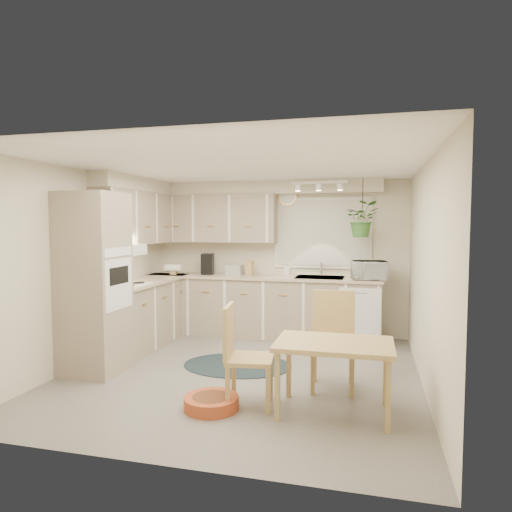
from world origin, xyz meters
name	(u,v)px	position (x,y,z in m)	size (l,w,h in m)	color
floor	(242,373)	(0.00, 0.00, 0.00)	(4.20, 4.20, 0.00)	slate
ceiling	(241,165)	(0.00, 0.00, 2.40)	(4.20, 4.20, 0.00)	white
wall_back	(278,258)	(0.00, 2.10, 1.20)	(4.00, 0.04, 2.40)	beige
wall_front	(159,301)	(0.00, -2.10, 1.20)	(4.00, 0.04, 2.40)	beige
wall_left	(88,267)	(-2.00, 0.00, 1.20)	(0.04, 4.20, 2.40)	beige
wall_right	(426,276)	(2.00, 0.00, 1.20)	(0.04, 4.20, 2.40)	beige
base_cab_left	(145,314)	(-1.70, 0.88, 0.45)	(0.60, 1.85, 0.90)	gray
base_cab_back	(261,307)	(-0.20, 1.80, 0.45)	(3.60, 0.60, 0.90)	gray
counter_left	(145,281)	(-1.69, 0.88, 0.92)	(0.64, 1.89, 0.04)	#C5B08F
counter_back	(261,277)	(-0.20, 1.79, 0.92)	(3.64, 0.64, 0.04)	#C5B08F
oven_stack	(94,283)	(-1.68, -0.38, 1.05)	(0.65, 0.65, 2.10)	gray
wall_oven_face	(119,284)	(-1.35, -0.38, 1.05)	(0.02, 0.56, 0.58)	silver
upper_cab_left	(139,218)	(-1.82, 1.00, 1.83)	(0.35, 2.00, 0.75)	gray
upper_cab_back	(215,219)	(-1.00, 1.93, 1.83)	(2.00, 0.35, 0.75)	gray
soffit_left	(137,185)	(-1.85, 1.00, 2.30)	(0.30, 2.00, 0.20)	beige
soffit_back	(264,188)	(-0.20, 1.95, 2.30)	(3.60, 0.30, 0.20)	beige
cooktop	(124,285)	(-1.68, 0.30, 0.94)	(0.52, 0.58, 0.02)	silver
range_hood	(122,250)	(-1.70, 0.30, 1.40)	(0.40, 0.60, 0.14)	silver
window_blinds	(322,233)	(0.70, 2.07, 1.60)	(1.40, 0.02, 1.00)	beige
window_frame	(322,233)	(0.70, 2.08, 1.60)	(1.50, 0.02, 1.10)	silver
sink	(320,280)	(0.70, 1.80, 0.90)	(0.70, 0.48, 0.10)	#AFB1B7
dishwasher_front	(360,318)	(1.30, 1.49, 0.42)	(0.58, 0.01, 0.83)	silver
track_light_bar	(319,182)	(0.70, 1.55, 2.33)	(0.80, 0.04, 0.04)	silver
wall_clock	(287,196)	(0.15, 2.07, 2.18)	(0.30, 0.30, 0.03)	#ECB253
dining_table	(334,378)	(1.13, -0.87, 0.33)	(1.06, 0.70, 0.66)	tan
chair_left	(250,356)	(0.34, -0.89, 0.48)	(0.45, 0.45, 0.97)	tan
chair_back	(333,341)	(1.07, -0.25, 0.51)	(0.48, 0.48, 1.02)	tan
braided_rug	(237,365)	(-0.13, 0.27, 0.01)	(1.34, 1.01, 0.01)	black
pet_bed	(211,403)	(0.01, -1.06, 0.06)	(0.52, 0.52, 0.12)	#B05023
microwave	(369,268)	(1.42, 1.70, 1.10)	(0.49, 0.27, 0.33)	silver
soap_bottle	(287,273)	(0.17, 1.95, 0.98)	(0.08, 0.18, 0.08)	silver
hanging_plant	(362,223)	(1.31, 1.70, 1.75)	(0.46, 0.51, 0.40)	#37692A
coffee_maker	(208,264)	(-1.08, 1.80, 1.10)	(0.18, 0.23, 0.33)	black
toaster	(235,270)	(-0.64, 1.82, 1.02)	(0.26, 0.15, 0.16)	#AFB1B7
knife_block	(250,268)	(-0.40, 1.85, 1.06)	(0.10, 0.10, 0.23)	tan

